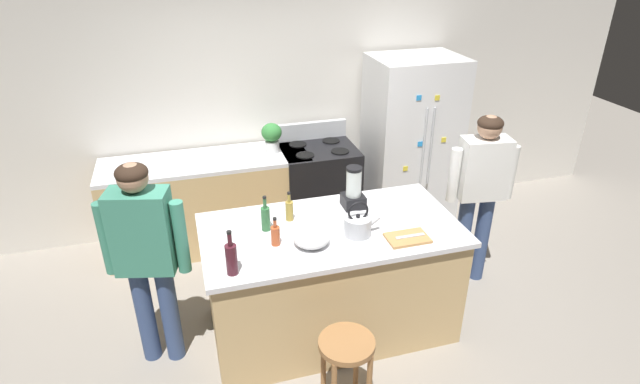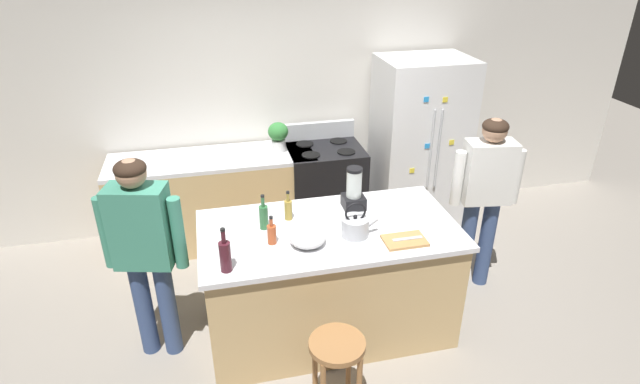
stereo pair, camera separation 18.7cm
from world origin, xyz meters
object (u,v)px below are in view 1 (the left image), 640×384
Objects in this scene: bottle_vinegar at (289,210)px; tea_kettle at (358,225)px; bottle_cooking_sauce at (275,235)px; person_by_island_left at (146,249)px; kitchen_island at (331,279)px; bottle_olive_oil at (266,218)px; refrigerator at (411,142)px; person_by_sink_right at (481,185)px; mixing_bowl at (311,238)px; potted_plant at (272,136)px; cutting_board at (407,238)px; stove_range at (319,189)px; bar_stool at (346,357)px; bottle_wine at (231,258)px; blender_appliance at (353,190)px; chef_knife at (410,236)px.

bottle_vinegar is 0.55m from tea_kettle.
bottle_vinegar is at bearing 60.94° from bottle_cooking_sauce.
person_by_island_left reaches higher than bottle_vinegar.
kitchen_island is at bearing 13.71° from bottle_cooking_sauce.
refrigerator is at bearing 37.39° from bottle_olive_oil.
bottle_vinegar is (-1.70, -0.08, 0.07)m from person_by_sink_right.
potted_plant is at bearing 87.74° from mixing_bowl.
person_by_island_left is 6.83× the size of bottle_vinegar.
kitchen_island is 1.41m from person_by_island_left.
kitchen_island is 1.68m from potted_plant.
tea_kettle is 0.92× the size of cutting_board.
bar_stool is at bearing -101.76° from stove_range.
refrigerator is at bearing 41.18° from bottle_wine.
mixing_bowl is (0.24, -0.07, -0.02)m from bottle_cooking_sauce.
blender_appliance reaches higher than potted_plant.
bottle_olive_oil is (-0.34, -1.44, -0.07)m from potted_plant.
blender_appliance is 0.80m from bottle_cooking_sauce.
refrigerator is at bearing 28.65° from person_by_island_left.
stove_range is at bearing 64.50° from bottle_cooking_sauce.
person_by_sink_right is at bearing -86.42° from refrigerator.
bottle_wine is 1.15× the size of tea_kettle.
cutting_board is (0.75, -0.50, -0.08)m from bottle_vinegar.
bottle_olive_oil is (-1.90, -0.17, 0.08)m from person_by_sink_right.
blender_appliance is at bearing 12.25° from bottle_olive_oil.
chef_knife is at bearing -9.94° from mixing_bowl.
person_by_sink_right is 7.38× the size of bottle_cooking_sauce.
person_by_sink_right is 5.04× the size of bottle_wine.
person_by_sink_right is 1.70m from bottle_vinegar.
kitchen_island is 8.89× the size of bottle_cooking_sauce.
bar_stool is 1.17m from bottle_vinegar.
kitchen_island is at bearing -132.06° from refrigerator.
bottle_cooking_sauce is (-0.29, 0.72, 0.53)m from bar_stool.
bottle_vinegar is (-1.62, -1.30, 0.13)m from refrigerator.
refrigerator is at bearing 47.94° from kitchen_island.
bottle_vinegar is at bearing 25.03° from bottle_olive_oil.
person_by_sink_right reaches higher than bottle_olive_oil.
blender_appliance reaches higher than mixing_bowl.
tea_kettle is 1.25× the size of chef_knife.
tea_kettle is at bearing 13.41° from bottle_wine.
bottle_cooking_sauce is at bearing -9.66° from person_by_island_left.
stove_range reaches higher than bar_stool.
bottle_olive_oil is at bearing 157.46° from chef_knife.
bottle_cooking_sauce is 0.35m from bottle_vinegar.
refrigerator is 3.04m from person_by_island_left.
stove_range is at bearing 94.33° from cutting_board.
person_by_sink_right reaches higher than blender_appliance.
bar_stool is 2.85× the size of chef_knife.
person_by_island_left is 1.01× the size of person_by_sink_right.
person_by_sink_right is at bearing 35.07° from bar_stool.
bottle_cooking_sauce is 0.25m from mixing_bowl.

